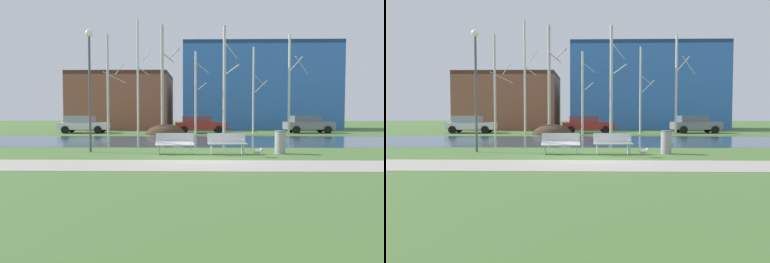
# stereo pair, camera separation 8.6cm
# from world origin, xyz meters

# --- Properties ---
(ground_plane) EXTENTS (120.00, 120.00, 0.00)m
(ground_plane) POSITION_xyz_m (0.00, 10.00, 0.00)
(ground_plane) COLOR #476B33
(paved_path_strip) EXTENTS (60.00, 2.59, 0.01)m
(paved_path_strip) POSITION_xyz_m (0.00, -2.12, 0.01)
(paved_path_strip) COLOR #9E998E
(paved_path_strip) RESTS_ON ground
(river_band) EXTENTS (80.00, 8.95, 0.01)m
(river_band) POSITION_xyz_m (0.00, 8.56, 0.00)
(river_band) COLOR #2D475B
(river_band) RESTS_ON ground
(soil_mound) EXTENTS (3.17, 2.65, 1.70)m
(soil_mound) POSITION_xyz_m (-2.78, 15.01, 0.00)
(soil_mound) COLOR #423021
(soil_mound) RESTS_ON ground
(bench_left) EXTENTS (1.63, 0.66, 0.87)m
(bench_left) POSITION_xyz_m (-1.09, 1.22, 0.47)
(bench_left) COLOR #B2B5B7
(bench_left) RESTS_ON ground
(bench_right) EXTENTS (1.63, 0.66, 0.87)m
(bench_right) POSITION_xyz_m (1.08, 1.22, 0.47)
(bench_right) COLOR #B2B5B7
(bench_right) RESTS_ON ground
(trash_bin) EXTENTS (0.47, 0.47, 0.97)m
(trash_bin) POSITION_xyz_m (3.32, 1.40, 0.51)
(trash_bin) COLOR gray
(trash_bin) RESTS_ON ground
(seagull) EXTENTS (0.44, 0.16, 0.26)m
(seagull) POSITION_xyz_m (2.37, 1.19, 0.13)
(seagull) COLOR white
(seagull) RESTS_ON ground
(streetlamp) EXTENTS (0.32, 0.32, 5.32)m
(streetlamp) POSITION_xyz_m (-4.84, 1.92, 3.56)
(streetlamp) COLOR #4C4C51
(streetlamp) RESTS_ON ground
(birch_far_left) EXTENTS (1.59, 2.88, 8.04)m
(birch_far_left) POSITION_xyz_m (-7.42, 15.58, 4.08)
(birch_far_left) COLOR beige
(birch_far_left) RESTS_ON ground
(birch_left) EXTENTS (1.20, 2.04, 9.15)m
(birch_left) POSITION_xyz_m (-5.00, 15.52, 4.62)
(birch_left) COLOR beige
(birch_left) RESTS_ON ground
(birch_center_left) EXTENTS (1.54, 2.36, 8.59)m
(birch_center_left) POSITION_xyz_m (-2.96, 14.83, 4.38)
(birch_center_left) COLOR #BCB7A8
(birch_center_left) RESTS_ON ground
(birch_center) EXTENTS (1.13, 1.92, 6.58)m
(birch_center) POSITION_xyz_m (-0.35, 15.06, 3.35)
(birch_center) COLOR beige
(birch_center) RESTS_ON ground
(birch_center_right) EXTENTS (1.31, 2.21, 8.51)m
(birch_center_right) POSITION_xyz_m (1.90, 14.81, 4.32)
(birch_center_right) COLOR beige
(birch_center_right) RESTS_ON ground
(birch_right) EXTENTS (1.19, 2.03, 7.02)m
(birch_right) POSITION_xyz_m (4.30, 15.65, 3.54)
(birch_right) COLOR beige
(birch_right) RESTS_ON ground
(birch_far_right) EXTENTS (1.54, 2.44, 7.85)m
(birch_far_right) POSITION_xyz_m (7.02, 15.05, 4.01)
(birch_far_right) COLOR beige
(birch_far_right) RESTS_ON ground
(parked_van_nearest_white) EXTENTS (4.23, 2.31, 1.49)m
(parked_van_nearest_white) POSITION_xyz_m (-10.12, 17.41, 0.78)
(parked_van_nearest_white) COLOR silver
(parked_van_nearest_white) RESTS_ON ground
(parked_sedan_second_red) EXTENTS (4.52, 2.20, 1.45)m
(parked_sedan_second_red) POSITION_xyz_m (-0.04, 17.64, 0.77)
(parked_sedan_second_red) COLOR maroon
(parked_sedan_second_red) RESTS_ON ground
(parked_hatch_third_grey) EXTENTS (4.16, 2.15, 1.50)m
(parked_hatch_third_grey) POSITION_xyz_m (9.27, 17.82, 0.79)
(parked_hatch_third_grey) COLOR slate
(parked_hatch_third_grey) RESTS_ON ground
(building_brick_low) EXTENTS (10.40, 8.77, 6.03)m
(building_brick_low) POSITION_xyz_m (-8.53, 26.87, 3.01)
(building_brick_low) COLOR brown
(building_brick_low) RESTS_ON ground
(building_blue_store) EXTENTS (16.48, 6.91, 9.22)m
(building_blue_store) POSITION_xyz_m (6.47, 27.08, 4.61)
(building_blue_store) COLOR #3870C6
(building_blue_store) RESTS_ON ground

